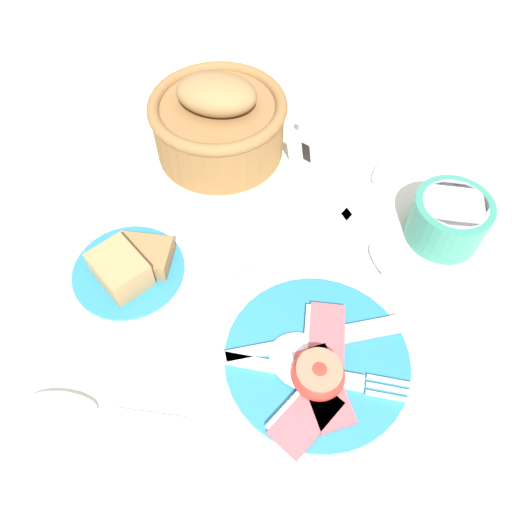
% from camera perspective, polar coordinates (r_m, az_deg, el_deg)
% --- Properties ---
extents(ground_plane, '(3.00, 3.00, 0.00)m').
position_cam_1_polar(ground_plane, '(0.53, -3.51, -9.67)').
color(ground_plane, beige).
extents(breakfast_plate, '(0.26, 0.26, 0.04)m').
position_cam_1_polar(breakfast_plate, '(0.52, 6.86, -12.00)').
color(breakfast_plate, silver).
rests_on(breakfast_plate, ground_plane).
extents(bread_plate, '(0.17, 0.17, 0.05)m').
position_cam_1_polar(bread_plate, '(0.58, -14.25, -1.75)').
color(bread_plate, silver).
rests_on(bread_plate, ground_plane).
extents(sugar_cup, '(0.09, 0.09, 0.06)m').
position_cam_1_polar(sugar_cup, '(0.62, 21.14, 4.02)').
color(sugar_cup, '#337F6B').
rests_on(sugar_cup, ground_plane).
extents(bread_basket, '(0.18, 0.18, 0.11)m').
position_cam_1_polar(bread_basket, '(0.68, -4.31, 15.09)').
color(bread_basket, brown).
rests_on(bread_basket, ground_plane).
extents(number_card, '(0.06, 0.05, 0.07)m').
position_cam_1_polar(number_card, '(0.66, 6.43, 12.11)').
color(number_card, white).
rests_on(number_card, ground_plane).
extents(teaspoon_by_saucer, '(0.17, 0.12, 0.01)m').
position_cam_1_polar(teaspoon_by_saucer, '(0.60, 13.46, 0.73)').
color(teaspoon_by_saucer, silver).
rests_on(teaspoon_by_saucer, ground_plane).
extents(teaspoon_near_cup, '(0.05, 0.19, 0.01)m').
position_cam_1_polar(teaspoon_near_cup, '(0.68, 13.67, 8.47)').
color(teaspoon_near_cup, silver).
rests_on(teaspoon_near_cup, ground_plane).
extents(teaspoon_stray, '(0.18, 0.09, 0.01)m').
position_cam_1_polar(teaspoon_stray, '(0.53, -18.52, -16.20)').
color(teaspoon_stray, silver).
rests_on(teaspoon_stray, ground_plane).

